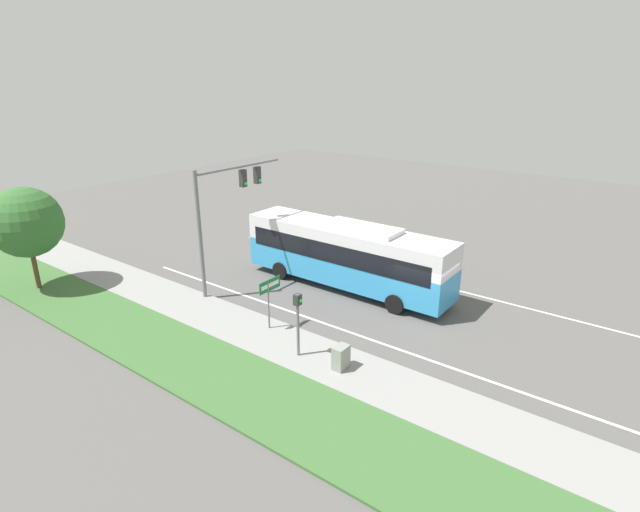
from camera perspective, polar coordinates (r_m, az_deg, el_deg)
The scene contains 11 objects.
ground_plane at distance 24.38m, azimuth 11.64°, elevation -6.47°, with size 80.00×80.00×0.00m, color #565451.
sidewalk at distance 19.58m, azimuth 3.51°, elevation -12.95°, with size 2.80×80.00×0.12m.
grass_verge at distance 17.48m, azimuth -2.58°, elevation -17.57°, with size 3.60×80.00×0.10m.
lane_divider_near at distance 21.52m, azimuth 7.39°, elevation -9.98°, with size 0.14×30.00×0.01m.
lane_divider_far at distance 27.41m, azimuth 14.92°, elevation -3.67°, with size 0.14×30.00×0.01m.
bus at distance 26.02m, azimuth 3.05°, elevation 0.42°, with size 2.60×11.58×3.59m.
signal_gantry at distance 25.66m, azimuth -10.81°, elevation 6.01°, with size 5.89×0.41×6.54m.
pedestrian_signal at distance 19.55m, azimuth -2.55°, elevation -6.73°, with size 0.28×0.34×2.78m.
street_sign at distance 21.83m, azimuth -5.82°, elevation -4.27°, with size 1.30×0.08×2.46m.
utility_cabinet at distance 19.36m, azimuth 2.41°, elevation -11.50°, with size 0.66×0.44×0.94m.
roadside_tree at distance 29.27m, azimuth -30.58°, elevation 3.33°, with size 3.59×3.59×5.39m.
Camera 1 is at (-20.02, -8.90, 10.71)m, focal length 28.00 mm.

